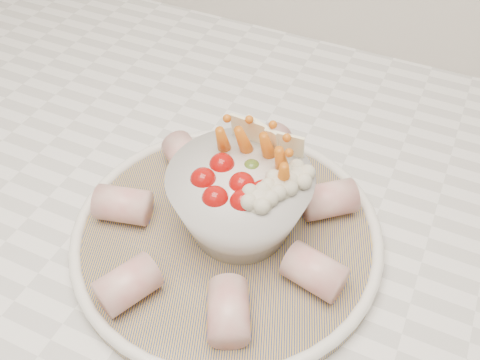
% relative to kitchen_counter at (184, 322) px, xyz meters
% --- Properties ---
extents(kitchen_counter, '(2.04, 0.62, 0.92)m').
position_rel_kitchen_counter_xyz_m(kitchen_counter, '(0.00, 0.00, 0.00)').
color(kitchen_counter, beige).
rests_on(kitchen_counter, ground).
extents(serving_platter, '(0.40, 0.40, 0.02)m').
position_rel_kitchen_counter_xyz_m(serving_platter, '(0.15, -0.11, 0.47)').
color(serving_platter, navy).
rests_on(serving_platter, kitchen_counter).
extents(veggie_bowl, '(0.14, 0.14, 0.11)m').
position_rel_kitchen_counter_xyz_m(veggie_bowl, '(0.16, -0.10, 0.52)').
color(veggie_bowl, silver).
rests_on(veggie_bowl, serving_platter).
extents(cured_meat_rolls, '(0.26, 0.28, 0.04)m').
position_rel_kitchen_counter_xyz_m(cured_meat_rolls, '(0.15, -0.11, 0.49)').
color(cured_meat_rolls, '#C15958').
rests_on(cured_meat_rolls, serving_platter).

